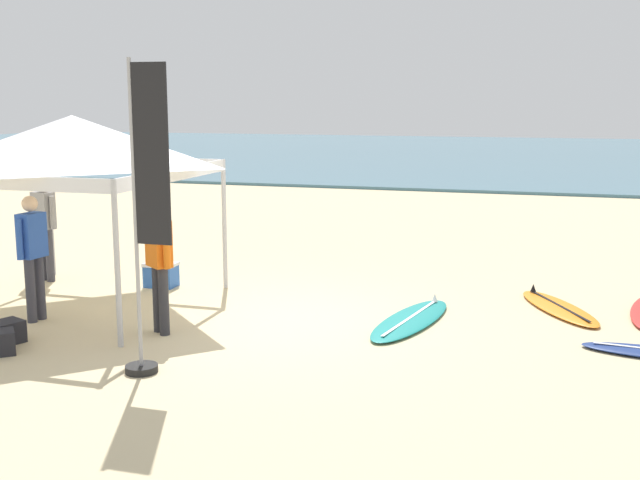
{
  "coord_description": "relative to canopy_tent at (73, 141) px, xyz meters",
  "views": [
    {
      "loc": [
        3.65,
        -9.71,
        2.98
      ],
      "look_at": [
        0.49,
        0.83,
        1.0
      ],
      "focal_mm": 44.23,
      "sensor_mm": 36.0,
      "label": 1
    }
  ],
  "objects": [
    {
      "name": "banner_flag",
      "position": [
        2.41,
        -2.33,
        -0.82
      ],
      "size": [
        0.6,
        0.36,
        3.4
      ],
      "color": "#99999E",
      "rests_on": "ground"
    },
    {
      "name": "ground_plane",
      "position": [
        2.92,
        -0.01,
        -2.39
      ],
      "size": [
        80.0,
        80.0,
        0.0
      ],
      "primitive_type": "plane",
      "color": "beige"
    },
    {
      "name": "person_orange",
      "position": [
        1.8,
        -0.94,
        -1.4
      ],
      "size": [
        0.46,
        0.39,
        1.71
      ],
      "color": "#2D2D33",
      "rests_on": "ground"
    },
    {
      "name": "person_blue",
      "position": [
        -0.1,
        -0.91,
        -1.4
      ],
      "size": [
        0.26,
        0.55,
        1.71
      ],
      "color": "#383842",
      "rests_on": "ground"
    },
    {
      "name": "canopy_tent",
      "position": [
        0.0,
        0.0,
        0.0
      ],
      "size": [
        3.31,
        3.31,
        2.75
      ],
      "color": "#B7B7BC",
      "rests_on": "ground"
    },
    {
      "name": "sea",
      "position": [
        2.92,
        33.68,
        -2.34
      ],
      "size": [
        80.0,
        36.0,
        0.1
      ],
      "primitive_type": "cube",
      "color": "teal",
      "rests_on": "ground"
    },
    {
      "name": "cooler_box",
      "position": [
        0.58,
        1.35,
        -2.19
      ],
      "size": [
        0.5,
        0.36,
        0.39
      ],
      "color": "#2D60B7",
      "rests_on": "ground"
    },
    {
      "name": "person_grey",
      "position": [
        -1.43,
        1.19,
        -1.4
      ],
      "size": [
        0.53,
        0.32,
        1.71
      ],
      "color": "#383842",
      "rests_on": "ground"
    },
    {
      "name": "surfboard_orange",
      "position": [
        6.71,
        1.7,
        -2.35
      ],
      "size": [
        1.42,
        2.06,
        0.19
      ],
      "color": "orange",
      "rests_on": "ground"
    },
    {
      "name": "surfboard_teal",
      "position": [
        4.79,
        0.49,
        -2.35
      ],
      "size": [
        1.06,
        2.4,
        0.19
      ],
      "color": "#19847F",
      "rests_on": "ground"
    }
  ]
}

